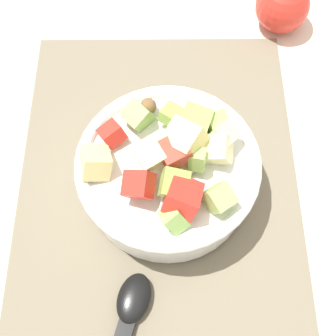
% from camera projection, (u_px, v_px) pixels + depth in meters
% --- Properties ---
extents(ground_plane, '(2.40, 2.40, 0.00)m').
position_uv_depth(ground_plane, '(159.00, 179.00, 0.61)').
color(ground_plane, silver).
extents(placemat, '(0.45, 0.35, 0.01)m').
position_uv_depth(placemat, '(159.00, 178.00, 0.60)').
color(placemat, '#756B56').
rests_on(placemat, ground_plane).
extents(salad_bowl, '(0.21, 0.21, 0.12)m').
position_uv_depth(salad_bowl, '(168.00, 171.00, 0.56)').
color(salad_bowl, white).
rests_on(salad_bowl, placemat).
extents(whole_apple, '(0.08, 0.08, 0.09)m').
position_uv_depth(whole_apple, '(282.00, 6.00, 0.69)').
color(whole_apple, red).
rests_on(whole_apple, ground_plane).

